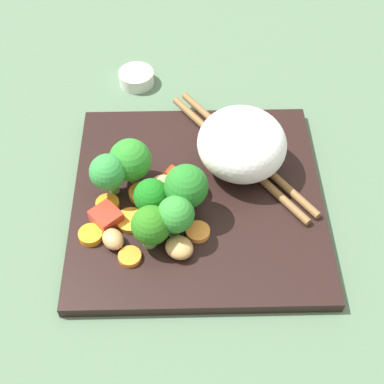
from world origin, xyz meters
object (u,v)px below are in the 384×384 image
at_px(chopstick_pair, 241,153).
at_px(sauce_cup, 136,78).
at_px(square_plate, 198,199).
at_px(carrot_slice_4, 91,235).
at_px(rice_mound, 242,144).
at_px(broccoli_floret_2, 130,160).

height_order(chopstick_pair, sauce_cup, chopstick_pair).
relative_size(square_plate, sauce_cup, 5.85).
bearing_deg(carrot_slice_4, rice_mound, -58.17).
bearing_deg(broccoli_floret_2, carrot_slice_4, 153.34).
bearing_deg(carrot_slice_4, broccoli_floret_2, -26.66).
distance_m(carrot_slice_4, chopstick_pair, 0.20).
bearing_deg(rice_mound, square_plate, 131.81).
relative_size(rice_mound, chopstick_pair, 0.49).
height_order(rice_mound, chopstick_pair, rice_mound).
bearing_deg(carrot_slice_4, square_plate, -63.40).
xyz_separation_m(broccoli_floret_2, carrot_slice_4, (-0.08, 0.04, -0.03)).
xyz_separation_m(square_plate, broccoli_floret_2, (0.02, 0.07, 0.04)).
xyz_separation_m(square_plate, chopstick_pair, (0.06, -0.05, 0.01)).
distance_m(chopstick_pair, sauce_cup, 0.20).
xyz_separation_m(chopstick_pair, sauce_cup, (0.15, 0.13, -0.01)).
height_order(square_plate, rice_mound, rice_mound).
distance_m(rice_mound, chopstick_pair, 0.04).
distance_m(square_plate, broccoli_floret_2, 0.09).
height_order(rice_mound, sauce_cup, rice_mound).
bearing_deg(sauce_cup, broccoli_floret_2, -177.38).
distance_m(broccoli_floret_2, carrot_slice_4, 0.09).
xyz_separation_m(broccoli_floret_2, sauce_cup, (0.19, 0.01, -0.04)).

